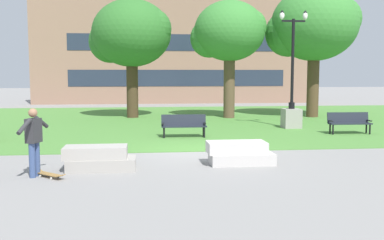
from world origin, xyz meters
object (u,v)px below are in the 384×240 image
(person_skateboarder, at_px, (34,138))
(lamp_post_right, at_px, (292,105))
(skateboard, at_px, (49,174))
(park_bench_near_left, at_px, (349,122))
(concrete_block_left, at_px, (239,153))
(park_bench_near_right, at_px, (184,124))
(concrete_block_center, at_px, (99,158))

(person_skateboarder, height_order, lamp_post_right, lamp_post_right)
(skateboard, xyz_separation_m, park_bench_near_left, (11.02, 6.88, 0.45))
(person_skateboarder, distance_m, lamp_post_right, 13.22)
(concrete_block_left, xyz_separation_m, park_bench_near_left, (6.00, 5.74, 0.23))
(person_skateboarder, relative_size, skateboard, 1.93)
(park_bench_near_left, xyz_separation_m, park_bench_near_right, (-7.07, -0.24, 0.00))
(person_skateboarder, distance_m, park_bench_near_right, 7.83)
(concrete_block_center, distance_m, skateboard, 1.40)
(person_skateboarder, distance_m, park_bench_near_left, 13.25)
(park_bench_near_left, relative_size, park_bench_near_right, 1.00)
(person_skateboarder, bearing_deg, park_bench_near_left, 30.67)
(concrete_block_left, bearing_deg, park_bench_near_right, 101.04)
(concrete_block_center, bearing_deg, skateboard, -145.81)
(concrete_block_center, height_order, person_skateboarder, person_skateboarder)
(person_skateboarder, bearing_deg, concrete_block_center, 23.28)
(concrete_block_left, bearing_deg, park_bench_near_left, 43.73)
(concrete_block_center, xyz_separation_m, person_skateboarder, (-1.51, -0.65, 0.67))
(concrete_block_center, bearing_deg, park_bench_near_left, 31.71)
(skateboard, height_order, park_bench_near_left, park_bench_near_left)
(park_bench_near_left, distance_m, lamp_post_right, 2.94)
(concrete_block_left, bearing_deg, lamp_post_right, 62.11)
(person_skateboarder, xyz_separation_m, skateboard, (0.37, -0.13, -0.89))
(park_bench_near_left, height_order, lamp_post_right, lamp_post_right)
(skateboard, height_order, park_bench_near_right, park_bench_near_right)
(concrete_block_left, distance_m, skateboard, 5.16)
(concrete_block_center, distance_m, park_bench_near_left, 11.62)
(concrete_block_left, relative_size, park_bench_near_left, 1.04)
(park_bench_near_right, xyz_separation_m, lamp_post_right, (5.32, 2.53, 0.58))
(park_bench_near_left, bearing_deg, concrete_block_center, -148.29)
(concrete_block_center, height_order, park_bench_near_left, park_bench_near_left)
(concrete_block_center, relative_size, park_bench_near_left, 1.04)
(concrete_block_center, relative_size, skateboard, 2.12)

